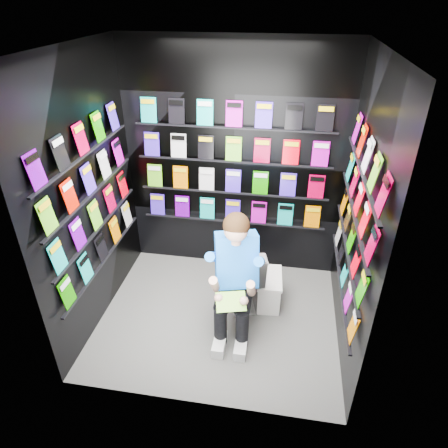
# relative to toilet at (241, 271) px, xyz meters

# --- Properties ---
(floor) EXTENTS (2.40, 2.40, 0.00)m
(floor) POSITION_rel_toilet_xyz_m (-0.18, -0.35, -0.37)
(floor) COLOR #575755
(floor) RESTS_ON ground
(ceiling) EXTENTS (2.40, 2.40, 0.00)m
(ceiling) POSITION_rel_toilet_xyz_m (-0.18, -0.35, 2.23)
(ceiling) COLOR white
(ceiling) RESTS_ON floor
(wall_back) EXTENTS (2.40, 0.04, 2.60)m
(wall_back) POSITION_rel_toilet_xyz_m (-0.18, 0.65, 0.93)
(wall_back) COLOR black
(wall_back) RESTS_ON floor
(wall_front) EXTENTS (2.40, 0.04, 2.60)m
(wall_front) POSITION_rel_toilet_xyz_m (-0.18, -1.35, 0.93)
(wall_front) COLOR black
(wall_front) RESTS_ON floor
(wall_left) EXTENTS (0.04, 2.00, 2.60)m
(wall_left) POSITION_rel_toilet_xyz_m (-1.38, -0.35, 0.93)
(wall_left) COLOR black
(wall_left) RESTS_ON floor
(wall_right) EXTENTS (0.04, 2.00, 2.60)m
(wall_right) POSITION_rel_toilet_xyz_m (1.02, -0.35, 0.93)
(wall_right) COLOR black
(wall_right) RESTS_ON floor
(comics_back) EXTENTS (2.10, 0.06, 1.37)m
(comics_back) POSITION_rel_toilet_xyz_m (-0.18, 0.62, 0.94)
(comics_back) COLOR #C71200
(comics_back) RESTS_ON wall_back
(comics_left) EXTENTS (0.06, 1.70, 1.37)m
(comics_left) POSITION_rel_toilet_xyz_m (-1.35, -0.35, 0.94)
(comics_left) COLOR #C71200
(comics_left) RESTS_ON wall_left
(comics_right) EXTENTS (0.06, 1.70, 1.37)m
(comics_right) POSITION_rel_toilet_xyz_m (0.99, -0.35, 0.94)
(comics_right) COLOR #C71200
(comics_right) RESTS_ON wall_right
(toilet) EXTENTS (0.60, 0.83, 0.73)m
(toilet) POSITION_rel_toilet_xyz_m (0.00, 0.00, 0.00)
(toilet) COLOR white
(toilet) RESTS_ON floor
(longbox) EXTENTS (0.26, 0.44, 0.32)m
(longbox) POSITION_rel_toilet_xyz_m (0.31, -0.02, -0.21)
(longbox) COLOR white
(longbox) RESTS_ON floor
(longbox_lid) EXTENTS (0.28, 0.46, 0.03)m
(longbox_lid) POSITION_rel_toilet_xyz_m (0.31, -0.02, -0.04)
(longbox_lid) COLOR white
(longbox_lid) RESTS_ON longbox
(reader) EXTENTS (0.71, 0.89, 1.43)m
(reader) POSITION_rel_toilet_xyz_m (0.00, -0.38, 0.41)
(reader) COLOR blue
(reader) RESTS_ON toilet
(held_comic) EXTENTS (0.29, 0.22, 0.11)m
(held_comic) POSITION_rel_toilet_xyz_m (0.00, -0.73, 0.21)
(held_comic) COLOR green
(held_comic) RESTS_ON reader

